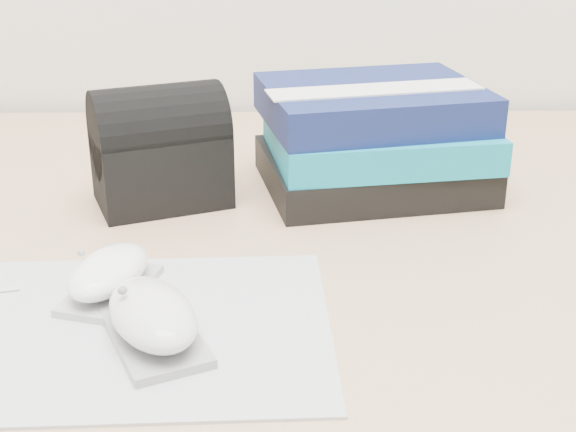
{
  "coord_description": "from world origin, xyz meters",
  "views": [
    {
      "loc": [
        -0.09,
        0.77,
        1.08
      ],
      "look_at": [
        -0.08,
        1.47,
        0.77
      ],
      "focal_mm": 50.0,
      "sensor_mm": 36.0,
      "label": 1
    }
  ],
  "objects_px": {
    "pouch": "(160,147)",
    "mouse_rear": "(109,275)",
    "mouse_front": "(153,318)",
    "desk": "(348,359)",
    "book_stack": "(374,138)"
  },
  "relations": [
    {
      "from": "pouch",
      "to": "mouse_rear",
      "type": "bearing_deg",
      "value": -94.74
    },
    {
      "from": "mouse_rear",
      "to": "pouch",
      "type": "bearing_deg",
      "value": 85.26
    },
    {
      "from": "mouse_rear",
      "to": "mouse_front",
      "type": "distance_m",
      "value": 0.09
    },
    {
      "from": "desk",
      "to": "book_stack",
      "type": "height_order",
      "value": "book_stack"
    },
    {
      "from": "desk",
      "to": "book_stack",
      "type": "relative_size",
      "value": 5.69
    },
    {
      "from": "mouse_front",
      "to": "pouch",
      "type": "xyz_separation_m",
      "value": [
        -0.03,
        0.3,
        0.04
      ]
    },
    {
      "from": "mouse_front",
      "to": "book_stack",
      "type": "distance_m",
      "value": 0.41
    },
    {
      "from": "mouse_rear",
      "to": "mouse_front",
      "type": "relative_size",
      "value": 0.87
    },
    {
      "from": "book_stack",
      "to": "pouch",
      "type": "xyz_separation_m",
      "value": [
        -0.24,
        -0.05,
        0.01
      ]
    },
    {
      "from": "mouse_rear",
      "to": "book_stack",
      "type": "relative_size",
      "value": 0.41
    },
    {
      "from": "book_stack",
      "to": "mouse_rear",
      "type": "bearing_deg",
      "value": -134.39
    },
    {
      "from": "mouse_front",
      "to": "pouch",
      "type": "relative_size",
      "value": 0.79
    },
    {
      "from": "pouch",
      "to": "desk",
      "type": "bearing_deg",
      "value": 8.53
    },
    {
      "from": "desk",
      "to": "pouch",
      "type": "xyz_separation_m",
      "value": [
        -0.22,
        -0.03,
        0.3
      ]
    },
    {
      "from": "mouse_rear",
      "to": "pouch",
      "type": "relative_size",
      "value": 0.69
    }
  ]
}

